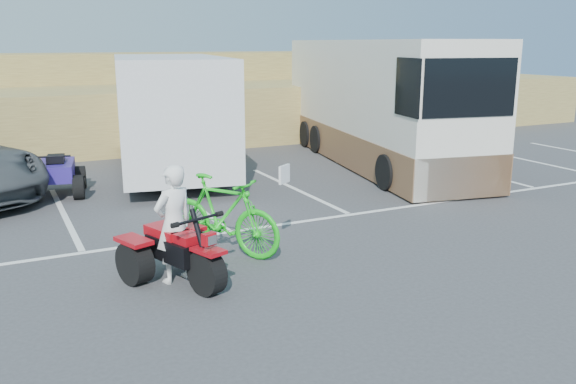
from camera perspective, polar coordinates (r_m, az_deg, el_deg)
name	(u,v)px	position (r m, az deg, el deg)	size (l,w,h in m)	color
ground	(285,274)	(9.61, -0.29, -7.65)	(100.00, 100.00, 0.00)	#3C3C3F
parking_stripes	(240,206)	(13.49, -4.54, -1.32)	(28.00, 5.16, 0.01)	white
grass_embankment	(103,100)	(23.94, -16.90, 8.22)	(40.00, 8.50, 3.10)	olive
red_trike_atv	(182,283)	(9.40, -9.85, -8.39)	(1.31, 1.74, 1.13)	#9E0910
rider	(174,224)	(9.21, -10.63, -2.95)	(0.65, 0.43, 1.79)	white
green_dirt_bike	(222,215)	(10.38, -6.18, -2.14)	(0.64, 2.26, 1.36)	#14BF19
cargo_trailer	(170,111)	(16.86, -10.97, 7.42)	(3.91, 7.15, 3.16)	silver
rv_motorhome	(377,111)	(18.44, 8.33, 7.52)	(4.28, 10.13, 3.54)	silver
quad_atv_blue	(59,195)	(15.42, -20.64, -0.26)	(1.22, 1.63, 1.07)	navy
quad_atv_green	(157,182)	(16.08, -12.13, 0.88)	(1.03, 1.38, 0.90)	#12521A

